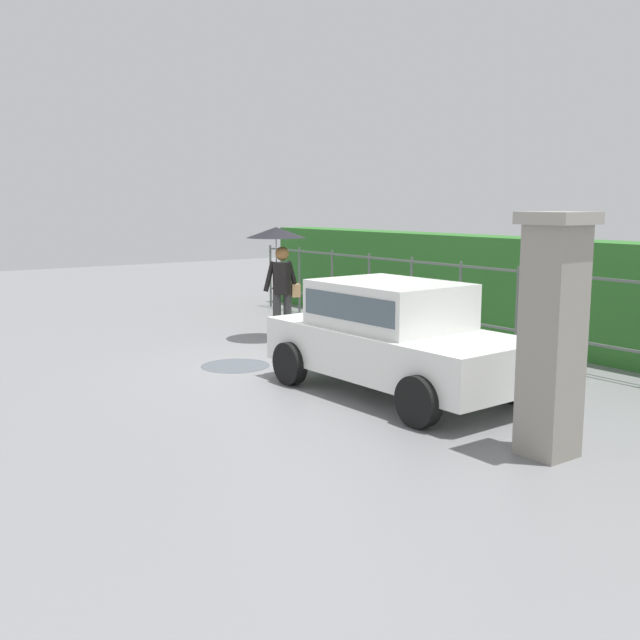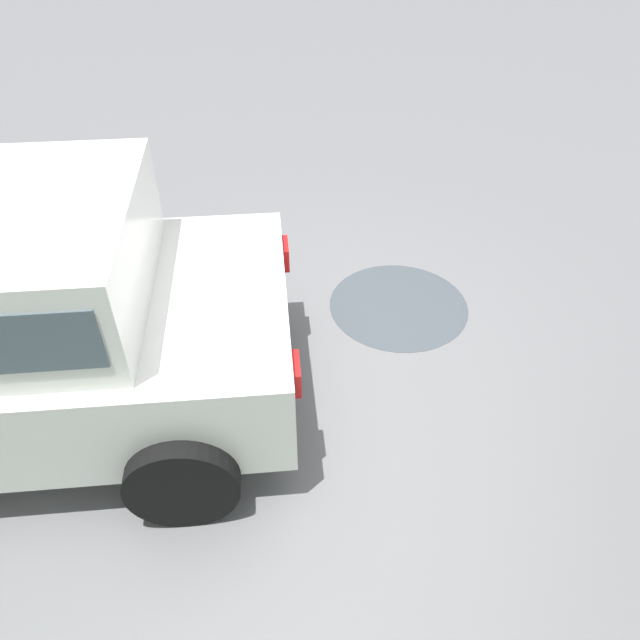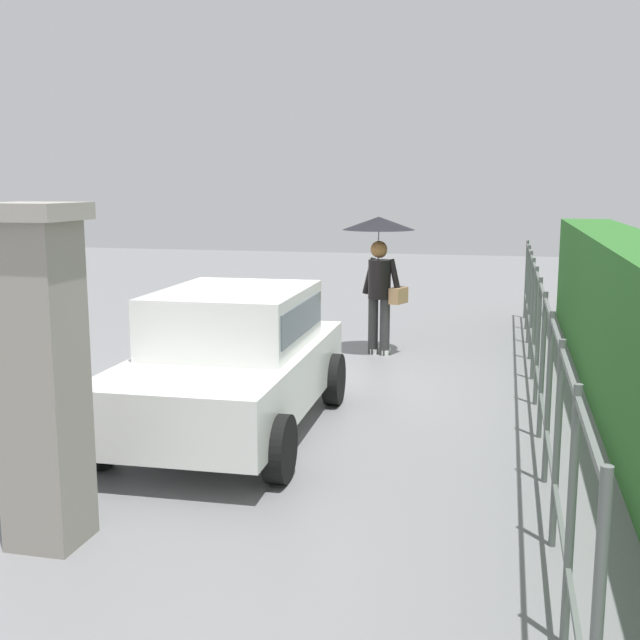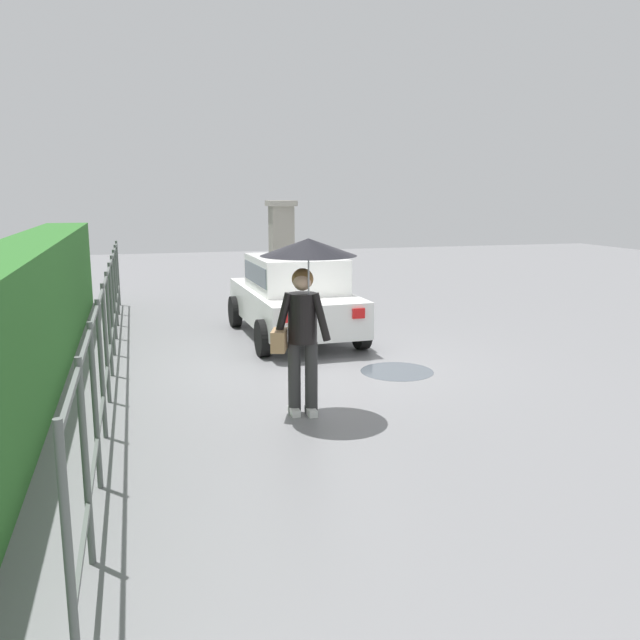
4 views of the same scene
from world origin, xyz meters
TOP-DOWN VIEW (x-y plane):
  - ground_plane at (0.00, 0.00)m, footprint 40.00×40.00m
  - puddle_near at (-0.77, -0.99)m, footprint 1.07×1.07m

SIDE VIEW (x-z plane):
  - ground_plane at x=0.00m, z-range 0.00..0.00m
  - puddle_near at x=-0.77m, z-range 0.00..0.00m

